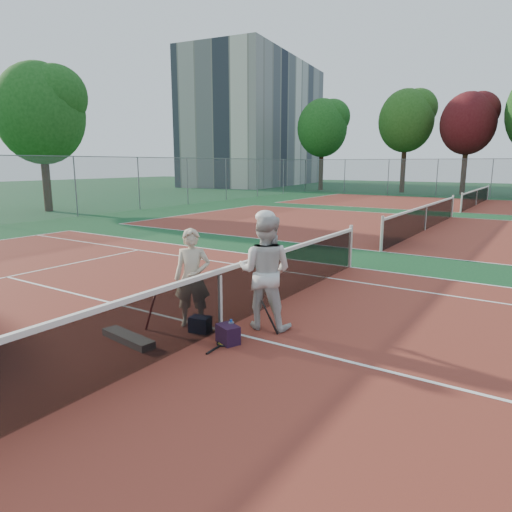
{
  "coord_description": "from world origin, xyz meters",
  "views": [
    {
      "loc": [
        4.32,
        -5.53,
        2.65
      ],
      "look_at": [
        0.0,
        1.04,
        1.05
      ],
      "focal_mm": 32.0,
      "sensor_mm": 36.0,
      "label": 1
    }
  ],
  "objects_px": {
    "net_main": "(220,300)",
    "sports_bag_purple": "(228,334)",
    "racket_red": "(154,312)",
    "racket_spare": "(225,343)",
    "sports_bag_navy": "(200,324)",
    "racket_black_held": "(265,318)",
    "player_b": "(265,272)",
    "apartment_block": "(257,124)",
    "water_bottle": "(231,331)",
    "player_a": "(192,278)"
  },
  "relations": [
    {
      "from": "racket_red",
      "to": "racket_spare",
      "type": "relative_size",
      "value": 0.97
    },
    {
      "from": "racket_spare",
      "to": "sports_bag_navy",
      "type": "height_order",
      "value": "sports_bag_navy"
    },
    {
      "from": "net_main",
      "to": "sports_bag_purple",
      "type": "bearing_deg",
      "value": -41.14
    },
    {
      "from": "racket_black_held",
      "to": "sports_bag_purple",
      "type": "distance_m",
      "value": 0.67
    },
    {
      "from": "apartment_block",
      "to": "water_bottle",
      "type": "relative_size",
      "value": 73.33
    },
    {
      "from": "racket_spare",
      "to": "water_bottle",
      "type": "xyz_separation_m",
      "value": [
        0.01,
        0.15,
        0.14
      ]
    },
    {
      "from": "player_b",
      "to": "sports_bag_purple",
      "type": "distance_m",
      "value": 1.2
    },
    {
      "from": "apartment_block",
      "to": "racket_red",
      "type": "distance_m",
      "value": 52.64
    },
    {
      "from": "racket_black_held",
      "to": "water_bottle",
      "type": "height_order",
      "value": "racket_black_held"
    },
    {
      "from": "apartment_block",
      "to": "player_a",
      "type": "xyz_separation_m",
      "value": [
        27.49,
        -44.07,
        -6.69
      ]
    },
    {
      "from": "sports_bag_purple",
      "to": "player_a",
      "type": "bearing_deg",
      "value": 162.17
    },
    {
      "from": "player_a",
      "to": "racket_black_held",
      "type": "relative_size",
      "value": 2.92
    },
    {
      "from": "net_main",
      "to": "player_b",
      "type": "bearing_deg",
      "value": 45.75
    },
    {
      "from": "racket_spare",
      "to": "sports_bag_navy",
      "type": "relative_size",
      "value": 1.85
    },
    {
      "from": "racket_red",
      "to": "racket_black_held",
      "type": "xyz_separation_m",
      "value": [
        1.64,
        0.78,
        -0.01
      ]
    },
    {
      "from": "sports_bag_navy",
      "to": "player_a",
      "type": "bearing_deg",
      "value": 149.13
    },
    {
      "from": "racket_spare",
      "to": "player_a",
      "type": "bearing_deg",
      "value": 65.99
    },
    {
      "from": "sports_bag_navy",
      "to": "racket_black_held",
      "type": "bearing_deg",
      "value": 26.02
    },
    {
      "from": "racket_spare",
      "to": "net_main",
      "type": "bearing_deg",
      "value": 40.7
    },
    {
      "from": "racket_black_held",
      "to": "racket_red",
      "type": "bearing_deg",
      "value": -14.68
    },
    {
      "from": "net_main",
      "to": "apartment_block",
      "type": "distance_m",
      "value": 52.62
    },
    {
      "from": "sports_bag_navy",
      "to": "player_b",
      "type": "bearing_deg",
      "value": 46.16
    },
    {
      "from": "player_a",
      "to": "sports_bag_purple",
      "type": "relative_size",
      "value": 4.67
    },
    {
      "from": "player_a",
      "to": "racket_black_held",
      "type": "height_order",
      "value": "player_a"
    },
    {
      "from": "player_b",
      "to": "racket_black_held",
      "type": "bearing_deg",
      "value": 108.38
    },
    {
      "from": "sports_bag_navy",
      "to": "sports_bag_purple",
      "type": "distance_m",
      "value": 0.66
    },
    {
      "from": "player_b",
      "to": "apartment_block",
      "type": "bearing_deg",
      "value": -71.61
    },
    {
      "from": "apartment_block",
      "to": "player_a",
      "type": "distance_m",
      "value": 52.37
    },
    {
      "from": "player_b",
      "to": "sports_bag_navy",
      "type": "bearing_deg",
      "value": 31.29
    },
    {
      "from": "racket_red",
      "to": "sports_bag_navy",
      "type": "distance_m",
      "value": 0.79
    },
    {
      "from": "sports_bag_navy",
      "to": "water_bottle",
      "type": "height_order",
      "value": "water_bottle"
    },
    {
      "from": "player_a",
      "to": "water_bottle",
      "type": "bearing_deg",
      "value": -43.86
    },
    {
      "from": "racket_red",
      "to": "water_bottle",
      "type": "distance_m",
      "value": 1.38
    },
    {
      "from": "player_b",
      "to": "racket_black_held",
      "type": "height_order",
      "value": "player_b"
    },
    {
      "from": "player_b",
      "to": "racket_black_held",
      "type": "distance_m",
      "value": 0.75
    },
    {
      "from": "player_b",
      "to": "racket_red",
      "type": "relative_size",
      "value": 3.2
    },
    {
      "from": "net_main",
      "to": "racket_spare",
      "type": "distance_m",
      "value": 0.76
    },
    {
      "from": "player_b",
      "to": "racket_red",
      "type": "height_order",
      "value": "player_b"
    },
    {
      "from": "net_main",
      "to": "racket_black_held",
      "type": "xyz_separation_m",
      "value": [
        0.72,
        0.22,
        -0.23
      ]
    },
    {
      "from": "racket_spare",
      "to": "player_b",
      "type": "bearing_deg",
      "value": -10.1
    },
    {
      "from": "player_b",
      "to": "racket_spare",
      "type": "xyz_separation_m",
      "value": [
        -0.11,
        -0.94,
        -0.92
      ]
    },
    {
      "from": "sports_bag_navy",
      "to": "sports_bag_purple",
      "type": "xyz_separation_m",
      "value": [
        0.65,
        -0.13,
        0.01
      ]
    },
    {
      "from": "sports_bag_navy",
      "to": "racket_red",
      "type": "bearing_deg",
      "value": -155.32
    },
    {
      "from": "sports_bag_purple",
      "to": "sports_bag_navy",
      "type": "bearing_deg",
      "value": 168.73
    },
    {
      "from": "net_main",
      "to": "sports_bag_purple",
      "type": "xyz_separation_m",
      "value": [
        0.43,
        -0.37,
        -0.37
      ]
    },
    {
      "from": "sports_bag_navy",
      "to": "sports_bag_purple",
      "type": "relative_size",
      "value": 0.93
    },
    {
      "from": "apartment_block",
      "to": "racket_red",
      "type": "height_order",
      "value": "apartment_block"
    },
    {
      "from": "player_a",
      "to": "racket_spare",
      "type": "xyz_separation_m",
      "value": [
        0.91,
        -0.35,
        -0.8
      ]
    },
    {
      "from": "net_main",
      "to": "water_bottle",
      "type": "bearing_deg",
      "value": -33.08
    },
    {
      "from": "net_main",
      "to": "player_b",
      "type": "xyz_separation_m",
      "value": [
        0.51,
        0.53,
        0.42
      ]
    }
  ]
}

